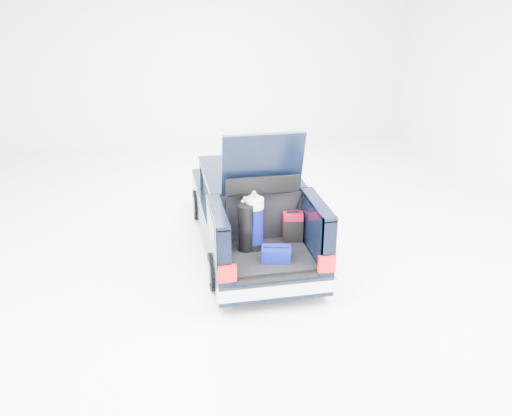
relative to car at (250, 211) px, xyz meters
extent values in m
plane|color=white|center=(0.00, -0.11, -0.67)|extent=(14.00, 14.00, 0.00)
cube|color=black|center=(0.00, 0.54, -0.17)|extent=(1.75, 3.00, 0.70)
cube|color=black|center=(0.00, 2.11, -0.27)|extent=(1.70, 0.30, 0.50)
cube|color=#BBBBC3|center=(0.00, 2.25, -0.34)|extent=(1.72, 0.10, 0.22)
cube|color=black|center=(0.00, 0.04, 0.45)|extent=(1.55, 1.95, 0.54)
cube|color=black|center=(0.00, 0.04, 0.74)|extent=(1.62, 2.05, 0.06)
cube|color=black|center=(0.00, -1.61, -0.32)|extent=(1.75, 1.30, 0.40)
cube|color=black|center=(0.00, -1.59, -0.10)|extent=(1.32, 1.18, 0.05)
cube|color=black|center=(-0.78, -1.61, 0.30)|extent=(0.20, 1.30, 0.85)
cube|color=black|center=(0.78, -1.61, 0.30)|extent=(0.20, 1.30, 0.85)
cube|color=black|center=(-0.78, -1.61, 0.74)|extent=(0.20, 1.30, 0.06)
cube|color=black|center=(0.78, -1.61, 0.74)|extent=(0.20, 1.30, 0.06)
cube|color=black|center=(0.00, -0.99, 0.30)|extent=(1.36, 0.08, 0.84)
cube|color=#BBBBC3|center=(0.00, -2.29, -0.29)|extent=(1.80, 0.12, 0.20)
cube|color=#B7070D|center=(-0.74, -2.26, 0.05)|extent=(0.26, 0.07, 0.26)
cube|color=#B7070D|center=(0.74, -2.26, 0.05)|extent=(0.26, 0.07, 0.26)
cube|color=black|center=(0.00, -2.25, -0.12)|extent=(1.20, 0.06, 0.06)
cube|color=black|center=(0.00, -1.16, 1.29)|extent=(1.28, 0.33, 1.03)
cube|color=black|center=(0.00, -1.12, 1.43)|extent=(0.95, 0.17, 0.54)
cylinder|color=black|center=(-0.82, 1.34, -0.36)|extent=(0.20, 0.62, 0.62)
cylinder|color=slate|center=(-0.82, 1.34, -0.36)|extent=(0.23, 0.36, 0.36)
cylinder|color=black|center=(0.82, 1.34, -0.36)|extent=(0.20, 0.62, 0.62)
cylinder|color=slate|center=(0.82, 1.34, -0.36)|extent=(0.23, 0.36, 0.36)
cylinder|color=black|center=(-0.82, -1.46, -0.36)|extent=(0.20, 0.62, 0.62)
cylinder|color=slate|center=(-0.82, -1.46, -0.36)|extent=(0.23, 0.36, 0.36)
cylinder|color=black|center=(0.82, -1.46, -0.36)|extent=(0.20, 0.62, 0.62)
cylinder|color=slate|center=(0.82, -1.46, -0.36)|extent=(0.23, 0.36, 0.36)
cube|color=maroon|center=(0.50, -1.19, 0.18)|extent=(0.35, 0.25, 0.50)
cube|color=black|center=(0.50, -1.19, 0.44)|extent=(0.20, 0.08, 0.03)
cube|color=black|center=(0.50, -1.28, 0.13)|extent=(0.32, 0.08, 0.38)
cylinder|color=black|center=(-0.31, -1.39, 0.33)|extent=(0.30, 0.35, 0.82)
cube|color=white|center=(-0.31, -1.28, 0.36)|extent=(0.10, 0.04, 0.29)
sphere|color=#99999E|center=(-0.35, -1.37, 0.77)|extent=(0.07, 0.07, 0.07)
sphere|color=#99999E|center=(-0.29, -1.41, 0.78)|extent=(0.07, 0.07, 0.07)
cylinder|color=black|center=(-0.16, -1.33, -0.02)|extent=(0.35, 0.35, 0.11)
cylinder|color=#040862|center=(-0.16, -1.33, 0.34)|extent=(0.32, 0.32, 0.61)
cylinder|color=white|center=(-0.16, -1.33, 0.71)|extent=(0.35, 0.35, 0.16)
sphere|color=#99999E|center=(-0.13, -1.31, 0.82)|extent=(0.07, 0.07, 0.07)
sphere|color=#99999E|center=(-0.16, -1.28, 0.86)|extent=(0.07, 0.07, 0.07)
cube|color=#040862|center=(0.08, -1.79, 0.03)|extent=(0.50, 0.39, 0.21)
cylinder|color=black|center=(0.08, -1.79, 0.15)|extent=(0.38, 0.11, 0.02)
camera|label=1|loc=(-1.63, -8.94, 3.92)|focal=38.00mm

